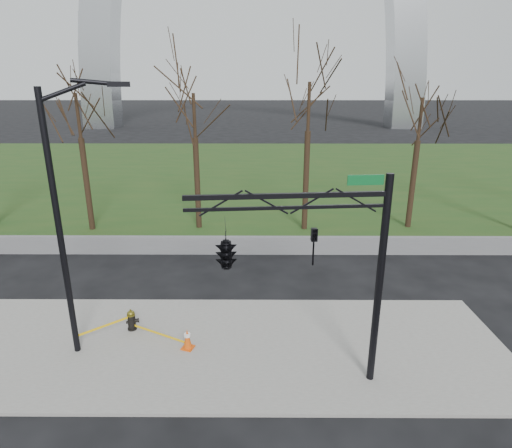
{
  "coord_description": "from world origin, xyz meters",
  "views": [
    {
      "loc": [
        1.09,
        -11.62,
        8.0
      ],
      "look_at": [
        1.02,
        2.0,
        3.53
      ],
      "focal_mm": 29.56,
      "sensor_mm": 36.0,
      "label": 1
    }
  ],
  "objects_px": {
    "street_light": "(65,209)",
    "traffic_signal_mast": "(257,249)",
    "fire_hydrant": "(132,320)",
    "traffic_cone": "(187,339)"
  },
  "relations": [
    {
      "from": "fire_hydrant",
      "to": "street_light",
      "type": "bearing_deg",
      "value": -150.7
    },
    {
      "from": "traffic_cone",
      "to": "traffic_signal_mast",
      "type": "relative_size",
      "value": 0.11
    },
    {
      "from": "fire_hydrant",
      "to": "traffic_signal_mast",
      "type": "xyz_separation_m",
      "value": [
        4.25,
        -2.78,
        3.7
      ]
    },
    {
      "from": "fire_hydrant",
      "to": "street_light",
      "type": "relative_size",
      "value": 0.09
    },
    {
      "from": "traffic_cone",
      "to": "traffic_signal_mast",
      "type": "xyz_separation_m",
      "value": [
        2.19,
        -1.69,
        3.71
      ]
    },
    {
      "from": "street_light",
      "to": "traffic_signal_mast",
      "type": "height_order",
      "value": "street_light"
    },
    {
      "from": "fire_hydrant",
      "to": "street_light",
      "type": "height_order",
      "value": "street_light"
    },
    {
      "from": "fire_hydrant",
      "to": "traffic_cone",
      "type": "bearing_deg",
      "value": -42.44
    },
    {
      "from": "street_light",
      "to": "traffic_signal_mast",
      "type": "bearing_deg",
      "value": -35.63
    },
    {
      "from": "traffic_cone",
      "to": "traffic_signal_mast",
      "type": "bearing_deg",
      "value": -37.68
    }
  ]
}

